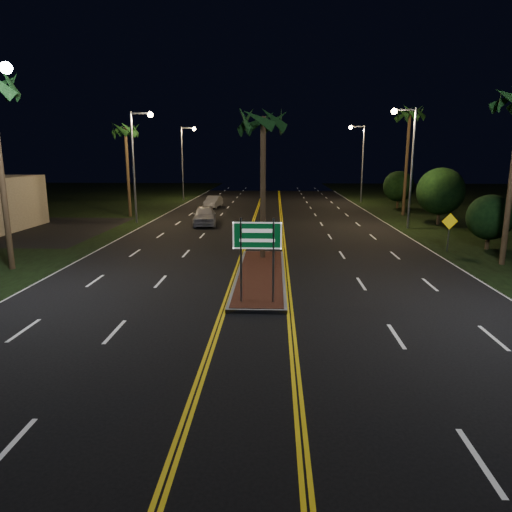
# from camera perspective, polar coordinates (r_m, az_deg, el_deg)

# --- Properties ---
(ground) EXTENTS (120.00, 120.00, 0.00)m
(ground) POSITION_cam_1_polar(r_m,az_deg,el_deg) (14.75, -0.29, -9.71)
(ground) COLOR black
(ground) RESTS_ON ground
(median_island) EXTENTS (2.25, 10.25, 0.17)m
(median_island) POSITION_cam_1_polar(r_m,az_deg,el_deg) (21.37, 0.59, -2.40)
(median_island) COLOR gray
(median_island) RESTS_ON ground
(highway_sign) EXTENTS (1.80, 0.08, 3.20)m
(highway_sign) POSITION_cam_1_polar(r_m,az_deg,el_deg) (16.76, 0.15, 1.58)
(highway_sign) COLOR gray
(highway_sign) RESTS_ON ground
(streetlight_left_mid) EXTENTS (1.91, 0.44, 9.00)m
(streetlight_left_mid) POSITION_cam_1_polar(r_m,az_deg,el_deg) (39.29, -14.59, 12.21)
(streetlight_left_mid) COLOR gray
(streetlight_left_mid) RESTS_ON ground
(streetlight_left_far) EXTENTS (1.91, 0.44, 9.00)m
(streetlight_left_far) POSITION_cam_1_polar(r_m,az_deg,el_deg) (58.73, -8.86, 12.42)
(streetlight_left_far) COLOR gray
(streetlight_left_far) RESTS_ON ground
(streetlight_right_mid) EXTENTS (1.91, 0.44, 9.00)m
(streetlight_right_mid) POSITION_cam_1_polar(r_m,az_deg,el_deg) (37.01, 18.44, 11.99)
(streetlight_right_mid) COLOR gray
(streetlight_right_mid) RESTS_ON ground
(streetlight_right_far) EXTENTS (1.91, 0.44, 9.00)m
(streetlight_right_far) POSITION_cam_1_polar(r_m,az_deg,el_deg) (56.53, 12.85, 12.26)
(streetlight_right_far) COLOR gray
(streetlight_right_far) RESTS_ON ground
(palm_median) EXTENTS (2.40, 2.40, 8.30)m
(palm_median) POSITION_cam_1_polar(r_m,az_deg,el_deg) (24.21, 0.90, 16.51)
(palm_median) COLOR #382819
(palm_median) RESTS_ON ground
(palm_left_far) EXTENTS (2.40, 2.40, 8.80)m
(palm_left_far) POSITION_cam_1_polar(r_m,az_deg,el_deg) (43.81, -16.03, 14.86)
(palm_left_far) COLOR #382819
(palm_left_far) RESTS_ON ground
(palm_right_far) EXTENTS (2.40, 2.40, 10.30)m
(palm_right_far) POSITION_cam_1_polar(r_m,az_deg,el_deg) (45.45, 18.68, 16.36)
(palm_right_far) COLOR #382819
(palm_right_far) RESTS_ON ground
(shrub_near) EXTENTS (2.70, 2.70, 3.30)m
(shrub_near) POSITION_cam_1_polar(r_m,az_deg,el_deg) (30.70, 27.21, 4.32)
(shrub_near) COLOR #382819
(shrub_near) RESTS_ON ground
(shrub_mid) EXTENTS (3.78, 3.78, 4.62)m
(shrub_mid) POSITION_cam_1_polar(r_m,az_deg,el_deg) (40.04, 22.07, 7.50)
(shrub_mid) COLOR #382819
(shrub_mid) RESTS_ON ground
(shrub_far) EXTENTS (3.24, 3.24, 3.96)m
(shrub_far) POSITION_cam_1_polar(r_m,az_deg,el_deg) (51.46, 17.39, 8.32)
(shrub_far) COLOR #382819
(shrub_far) RESTS_ON ground
(car_near) EXTENTS (2.98, 5.68, 1.81)m
(car_near) POSITION_cam_1_polar(r_m,az_deg,el_deg) (37.47, -6.45, 5.25)
(car_near) COLOR #B5B5BC
(car_near) RESTS_ON ground
(car_far) EXTENTS (2.38, 4.55, 1.45)m
(car_far) POSITION_cam_1_polar(r_m,az_deg,el_deg) (50.21, -5.36, 6.89)
(car_far) COLOR silver
(car_far) RESTS_ON ground
(warning_sign) EXTENTS (0.95, 0.12, 2.28)m
(warning_sign) POSITION_cam_1_polar(r_m,az_deg,el_deg) (29.04, 23.01, 3.36)
(warning_sign) COLOR gray
(warning_sign) RESTS_ON ground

